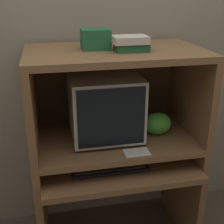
% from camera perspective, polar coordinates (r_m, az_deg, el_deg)
% --- Properties ---
extents(wall_back, '(6.00, 0.06, 2.60)m').
position_cam_1_polar(wall_back, '(2.13, -1.58, 12.25)').
color(wall_back, gray).
rests_on(wall_back, ground_plane).
extents(desk_base, '(1.00, 0.67, 0.66)m').
position_cam_1_polar(desk_base, '(2.10, 0.77, -13.99)').
color(desk_base, brown).
rests_on(desk_base, ground_plane).
extents(desk_monitor_shelf, '(1.00, 0.60, 0.13)m').
position_cam_1_polar(desk_monitor_shelf, '(1.96, 0.51, -5.17)').
color(desk_monitor_shelf, brown).
rests_on(desk_monitor_shelf, desk_base).
extents(hutch_upper, '(1.00, 0.60, 0.54)m').
position_cam_1_polar(hutch_upper, '(1.85, 0.33, 6.31)').
color(hutch_upper, brown).
rests_on(hutch_upper, desk_monitor_shelf).
extents(crt_monitor, '(0.41, 0.43, 0.39)m').
position_cam_1_polar(crt_monitor, '(1.88, -1.40, 1.30)').
color(crt_monitor, beige).
rests_on(crt_monitor, desk_monitor_shelf).
extents(keyboard, '(0.45, 0.17, 0.03)m').
position_cam_1_polar(keyboard, '(1.87, -0.51, -9.94)').
color(keyboard, black).
rests_on(keyboard, desk_base).
extents(mouse, '(0.07, 0.05, 0.03)m').
position_cam_1_polar(mouse, '(1.95, 7.71, -8.61)').
color(mouse, '#28282B').
rests_on(mouse, desk_base).
extents(snack_bag, '(0.17, 0.13, 0.14)m').
position_cam_1_polar(snack_bag, '(1.97, 8.34, -2.12)').
color(snack_bag, green).
rests_on(snack_bag, desk_monitor_shelf).
extents(book_stack, '(0.19, 0.14, 0.08)m').
position_cam_1_polar(book_stack, '(1.72, 3.45, 12.45)').
color(book_stack, '#236638').
rests_on(book_stack, hutch_upper).
extents(paper_card, '(0.14, 0.09, 0.00)m').
position_cam_1_polar(paper_card, '(1.77, 4.56, -7.35)').
color(paper_card, white).
rests_on(paper_card, desk_monitor_shelf).
extents(storage_box, '(0.16, 0.13, 0.11)m').
position_cam_1_polar(storage_box, '(1.78, -3.03, 13.18)').
color(storage_box, '#236638').
rests_on(storage_box, hutch_upper).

